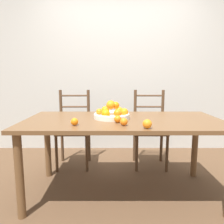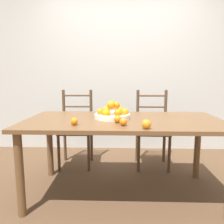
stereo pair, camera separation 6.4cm
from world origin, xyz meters
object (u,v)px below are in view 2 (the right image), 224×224
(fruit_bowl, at_px, (113,113))
(orange_loose_3, at_px, (123,122))
(chair_left, at_px, (76,130))
(orange_loose_1, at_px, (74,121))
(orange_loose_2, at_px, (146,124))
(orange_loose_0, at_px, (118,119))
(chair_right, at_px, (152,131))

(fruit_bowl, distance_m, orange_loose_3, 0.34)
(orange_loose_3, bearing_deg, chair_left, 120.55)
(orange_loose_1, xyz_separation_m, orange_loose_2, (0.60, -0.12, 0.01))
(fruit_bowl, bearing_deg, orange_loose_3, -72.72)
(fruit_bowl, distance_m, orange_loose_0, 0.22)
(fruit_bowl, relative_size, chair_right, 0.35)
(orange_loose_1, distance_m, orange_loose_2, 0.61)
(orange_loose_2, bearing_deg, chair_left, 124.69)
(chair_left, bearing_deg, orange_loose_2, -56.68)
(orange_loose_0, distance_m, orange_loose_2, 0.32)
(fruit_bowl, relative_size, orange_loose_3, 5.41)
(orange_loose_3, distance_m, chair_right, 1.16)
(orange_loose_1, bearing_deg, chair_left, 100.64)
(chair_right, bearing_deg, orange_loose_3, -110.05)
(orange_loose_2, relative_size, chair_right, 0.07)
(orange_loose_1, bearing_deg, chair_right, 51.30)
(orange_loose_2, relative_size, orange_loose_3, 1.14)
(orange_loose_0, relative_size, orange_loose_1, 1.04)
(orange_loose_0, bearing_deg, fruit_bowl, 103.94)
(orange_loose_0, bearing_deg, orange_loose_2, -44.26)
(orange_loose_0, height_order, chair_left, chair_left)
(fruit_bowl, height_order, chair_right, chair_right)
(fruit_bowl, bearing_deg, orange_loose_1, -135.06)
(orange_loose_1, height_order, chair_right, chair_right)
(orange_loose_0, relative_size, orange_loose_2, 0.89)
(orange_loose_0, xyz_separation_m, orange_loose_1, (-0.37, -0.11, -0.00))
(orange_loose_0, height_order, orange_loose_2, orange_loose_2)
(orange_loose_0, distance_m, chair_left, 1.13)
(fruit_bowl, height_order, orange_loose_3, fruit_bowl)
(fruit_bowl, bearing_deg, chair_left, 125.66)
(orange_loose_3, bearing_deg, chair_right, 68.62)
(chair_left, bearing_deg, fruit_bowl, -55.71)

